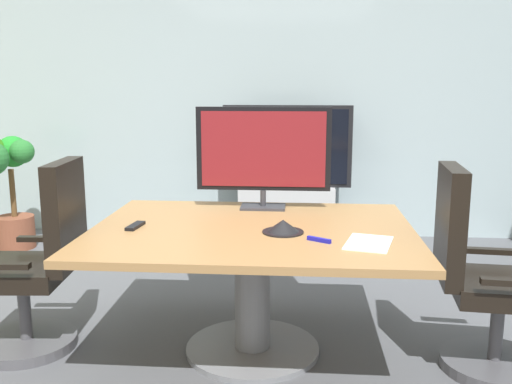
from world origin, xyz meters
TOP-DOWN VIEW (x-y plane):
  - ground_plane at (0.00, 0.00)m, footprint 7.00×7.00m
  - wall_back_glass_partition at (0.00, 2.80)m, footprint 6.00×0.10m
  - conference_table at (0.06, 0.17)m, footprint 1.76×1.34m
  - office_chair_left at (-1.15, 0.11)m, footprint 0.61×0.59m
  - office_chair_right at (1.27, 0.07)m, footprint 0.61×0.59m
  - tv_monitor at (0.09, 0.67)m, footprint 0.84×0.18m
  - wall_display_unit at (0.20, 2.45)m, footprint 1.20×0.36m
  - potted_plant at (-2.35, 2.02)m, footprint 0.55×0.62m
  - conference_phone at (0.23, 0.07)m, footprint 0.22×0.22m
  - remote_control at (-0.58, 0.11)m, footprint 0.07×0.17m
  - whiteboard_marker at (0.42, -0.09)m, footprint 0.12×0.09m
  - paper_notepad at (0.66, -0.11)m, footprint 0.28×0.34m

SIDE VIEW (x-z plane):
  - ground_plane at x=0.00m, z-range 0.00..0.00m
  - wall_display_unit at x=0.20m, z-range -0.21..1.10m
  - office_chair_left at x=-1.15m, z-range -0.09..1.00m
  - office_chair_right at x=1.27m, z-range -0.09..1.00m
  - conference_table at x=0.06m, z-range 0.19..0.92m
  - potted_plant at x=-2.35m, z-range 0.16..1.21m
  - paper_notepad at x=0.66m, z-range 0.73..0.74m
  - remote_control at x=-0.58m, z-range 0.73..0.75m
  - whiteboard_marker at x=0.42m, z-range 0.73..0.75m
  - conference_phone at x=0.23m, z-range 0.73..0.80m
  - tv_monitor at x=0.09m, z-range 0.77..1.41m
  - wall_back_glass_partition at x=0.00m, z-range 0.00..2.93m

